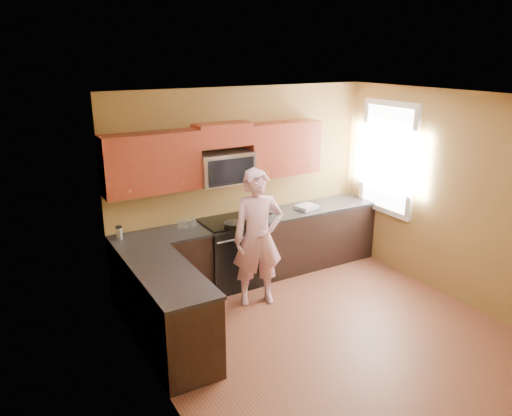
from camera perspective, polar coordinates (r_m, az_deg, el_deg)
floor at (r=5.99m, az=8.11°, el=-14.07°), size 4.00×4.00×0.00m
ceiling at (r=5.12m, az=9.44°, el=12.58°), size 4.00×4.00×0.00m
wall_back at (r=7.01m, az=-1.43°, el=2.93°), size 4.00×0.00×4.00m
wall_front at (r=4.17m, az=26.18°, el=-9.66°), size 4.00×0.00×4.00m
wall_left at (r=4.51m, az=-11.77°, el=-6.02°), size 0.00×4.00×4.00m
wall_right at (r=6.79m, az=22.11°, el=1.12°), size 0.00×4.00×4.00m
cabinet_back_run at (r=7.05m, az=-0.21°, el=-4.78°), size 4.00×0.60×0.88m
cabinet_left_run at (r=5.51m, az=-10.18°, el=-11.89°), size 0.60×1.60×0.88m
countertop_back at (r=6.88m, az=-0.17°, el=-1.27°), size 4.00×0.62×0.04m
countertop_left at (r=5.31m, az=-10.35°, el=-7.54°), size 0.62×1.60×0.04m
stove at (r=6.84m, az=-3.03°, el=-5.21°), size 0.76×0.65×0.95m
microwave at (r=6.63m, az=-3.65°, el=2.94°), size 0.76×0.40×0.42m
upper_cab_left at (r=6.31m, az=-11.89°, el=1.81°), size 1.22×0.33×0.75m
upper_cab_right at (r=7.11m, az=3.04°, el=3.97°), size 1.12×0.33×0.75m
upper_cab_over_mw at (r=6.53m, az=-3.90°, el=8.53°), size 0.76×0.33×0.30m
window at (r=7.47m, az=15.13°, el=5.62°), size 0.06×1.06×1.66m
woman at (r=6.20m, az=0.22°, el=-3.52°), size 0.75×0.60×1.78m
frying_pan at (r=6.44m, az=-2.60°, el=-2.16°), size 0.31×0.49×0.06m
butter_tub at (r=6.79m, az=0.48°, el=-1.33°), size 0.13×0.13×0.09m
toast_slice at (r=6.76m, az=0.45°, el=-1.36°), size 0.13×0.13×0.01m
napkin_a at (r=6.84m, az=0.36°, el=-0.94°), size 0.12×0.13×0.06m
napkin_b at (r=7.05m, az=1.90°, el=-0.34°), size 0.13×0.14×0.07m
dish_towel at (r=7.29m, az=5.91°, el=0.13°), size 0.35×0.31×0.05m
travel_mug at (r=6.31m, az=-15.59°, el=-3.53°), size 0.09×0.09×0.17m
glass_a at (r=6.53m, az=-8.27°, el=-1.77°), size 0.09×0.09×0.12m
glass_b at (r=6.52m, az=-8.86°, el=-1.82°), size 0.08×0.08×0.12m
glass_c at (r=6.57m, az=-7.24°, el=-1.62°), size 0.08×0.08×0.12m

